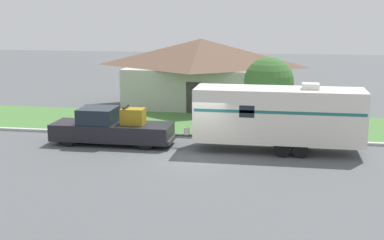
{
  "coord_description": "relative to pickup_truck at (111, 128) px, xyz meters",
  "views": [
    {
      "loc": [
        3.91,
        -23.66,
        6.78
      ],
      "look_at": [
        -0.52,
        1.74,
        1.4
      ],
      "focal_mm": 50.0,
      "sensor_mm": 36.0,
      "label": 1
    }
  ],
  "objects": [
    {
      "name": "ground_plane",
      "position": [
        4.71,
        -1.74,
        -0.83
      ],
      "size": [
        120.0,
        120.0,
        0.0
      ],
      "primitive_type": "plane",
      "color": "#515456"
    },
    {
      "name": "curb_strip",
      "position": [
        4.71,
        2.01,
        -0.76
      ],
      "size": [
        80.0,
        0.3,
        0.14
      ],
      "color": "#ADADA8",
      "rests_on": "ground_plane"
    },
    {
      "name": "lawn_strip",
      "position": [
        4.71,
        5.66,
        -0.82
      ],
      "size": [
        80.0,
        7.0,
        0.03
      ],
      "color": "#477538",
      "rests_on": "ground_plane"
    },
    {
      "name": "house_across_street",
      "position": [
        2.77,
        11.92,
        1.62
      ],
      "size": [
        10.82,
        6.98,
        4.73
      ],
      "color": "#B2B2A8",
      "rests_on": "ground_plane"
    },
    {
      "name": "pickup_truck",
      "position": [
        0.0,
        0.0,
        0.0
      ],
      "size": [
        6.22,
        1.99,
        2.0
      ],
      "color": "black",
      "rests_on": "ground_plane"
    },
    {
      "name": "travel_trailer",
      "position": [
        8.4,
        -0.0,
        0.97
      ],
      "size": [
        9.04,
        2.3,
        3.36
      ],
      "color": "black",
      "rests_on": "ground_plane"
    },
    {
      "name": "mailbox",
      "position": [
        11.25,
        3.04,
        0.12
      ],
      "size": [
        0.48,
        0.2,
        1.23
      ],
      "color": "brown",
      "rests_on": "ground_plane"
    },
    {
      "name": "tree_in_yard",
      "position": [
        7.77,
        3.99,
        2.02
      ],
      "size": [
        2.74,
        2.74,
        4.23
      ],
      "color": "brown",
      "rests_on": "ground_plane"
    }
  ]
}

